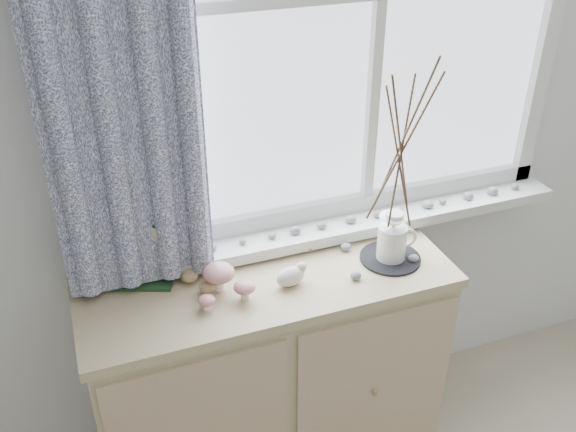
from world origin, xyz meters
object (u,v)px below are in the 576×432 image
object	(u,v)px
sideboard	(270,377)
botanical_book	(124,257)
toadstool_cluster	(223,280)
twig_pitcher	(401,145)

from	to	relation	value
sideboard	botanical_book	world-z (taller)	botanical_book
botanical_book	toadstool_cluster	size ratio (longest dim) A/B	1.84
botanical_book	twig_pitcher	world-z (taller)	twig_pitcher
botanical_book	twig_pitcher	distance (m)	0.90
botanical_book	toadstool_cluster	bearing A→B (deg)	-5.53
twig_pitcher	toadstool_cluster	bearing A→B (deg)	-169.04
sideboard	twig_pitcher	world-z (taller)	twig_pitcher
sideboard	toadstool_cluster	distance (m)	0.50
sideboard	botanical_book	bearing A→B (deg)	165.16
sideboard	toadstool_cluster	size ratio (longest dim) A/B	6.68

